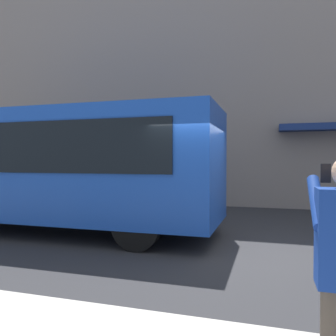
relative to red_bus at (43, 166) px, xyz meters
name	(u,v)px	position (x,y,z in m)	size (l,w,h in m)	color
ground_plane	(220,248)	(-4.59, 0.36, -1.68)	(60.00, 60.00, 0.00)	#2B2B2D
building_facade_far	(245,55)	(-4.60, -6.44, 4.30)	(28.00, 1.55, 12.00)	gray
red_bus	(43,166)	(0.00, 0.00, 0.00)	(9.05, 2.54, 3.08)	#1947AD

